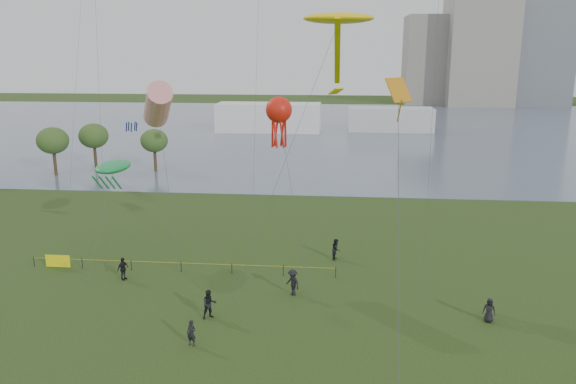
{
  "coord_description": "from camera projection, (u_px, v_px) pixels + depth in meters",
  "views": [
    {
      "loc": [
        3.2,
        -24.48,
        16.68
      ],
      "look_at": [
        0.0,
        10.0,
        8.0
      ],
      "focal_mm": 35.0,
      "sensor_mm": 36.0,
      "label": 1
    }
  ],
  "objects": [
    {
      "name": "spectator_c",
      "position": [
        123.0,
        269.0,
        42.07
      ],
      "size": [
        0.83,
        1.09,
        1.73
      ],
      "primitive_type": "imported",
      "rotation": [
        0.0,
        0.0,
        1.11
      ],
      "color": "black",
      "rests_on": "ground_plane"
    },
    {
      "name": "spectator_b",
      "position": [
        293.0,
        282.0,
        39.33
      ],
      "size": [
        1.38,
        1.37,
        1.92
      ],
      "primitive_type": "imported",
      "rotation": [
        0.0,
        0.0,
        -0.77
      ],
      "color": "black",
      "rests_on": "ground_plane"
    },
    {
      "name": "spectator_d",
      "position": [
        489.0,
        310.0,
        35.48
      ],
      "size": [
        0.9,
        0.74,
        1.59
      ],
      "primitive_type": "imported",
      "rotation": [
        0.0,
        0.0,
        -0.35
      ],
      "color": "black",
      "rests_on": "ground_plane"
    },
    {
      "name": "building_low",
      "position": [
        429.0,
        60.0,
        183.98
      ],
      "size": [
        16.0,
        18.0,
        28.0
      ],
      "primitive_type": "cube",
      "color": "gray",
      "rests_on": "ground_plane"
    },
    {
      "name": "kite_stingray",
      "position": [
        338.0,
        19.0,
        39.13
      ],
      "size": [
        9.43,
        10.04,
        19.35
      ],
      "rotation": [
        0.0,
        0.0,
        0.16
      ],
      "color": "#3F3F42"
    },
    {
      "name": "kite_delta",
      "position": [
        399.0,
        105.0,
        29.19
      ],
      "size": [
        1.55,
        11.79,
        15.36
      ],
      "rotation": [
        0.0,
        0.0,
        -0.07
      ],
      "color": "#3F3F42"
    },
    {
      "name": "spectator_a",
      "position": [
        209.0,
        304.0,
        35.94
      ],
      "size": [
        1.17,
        1.1,
        1.91
      ],
      "primitive_type": "imported",
      "rotation": [
        0.0,
        0.0,
        0.54
      ],
      "color": "black",
      "rests_on": "ground_plane"
    },
    {
      "name": "pavilion_right",
      "position": [
        390.0,
        119.0,
        120.78
      ],
      "size": [
        18.0,
        7.0,
        5.0
      ],
      "primitive_type": "cube",
      "color": "silver",
      "rests_on": "ground_plane"
    },
    {
      "name": "pavilion_left",
      "position": [
        269.0,
        117.0,
        120.09
      ],
      "size": [
        22.0,
        8.0,
        6.0
      ],
      "primitive_type": "cube",
      "color": "white",
      "rests_on": "ground_plane"
    },
    {
      "name": "lake",
      "position": [
        325.0,
        129.0,
        124.57
      ],
      "size": [
        400.0,
        120.0,
        0.08
      ],
      "primitive_type": "cube",
      "color": "slate",
      "rests_on": "ground_plane"
    },
    {
      "name": "kite_windsock",
      "position": [
        158.0,
        105.0,
        44.33
      ],
      "size": [
        4.61,
        6.24,
        14.58
      ],
      "rotation": [
        0.0,
        0.0,
        -0.32
      ],
      "color": "#3F3F42"
    },
    {
      "name": "building_mid",
      "position": [
        479.0,
        44.0,
        175.72
      ],
      "size": [
        20.0,
        20.0,
        38.0
      ],
      "primitive_type": "cube",
      "color": "gray",
      "rests_on": "ground_plane"
    },
    {
      "name": "kite_creature",
      "position": [
        113.0,
        167.0,
        47.38
      ],
      "size": [
        2.58,
        10.39,
        7.71
      ],
      "rotation": [
        0.0,
        0.0,
        0.25
      ],
      "color": "#3F3F42"
    },
    {
      "name": "spectator_g",
      "position": [
        336.0,
        249.0,
        46.22
      ],
      "size": [
        0.81,
        0.96,
        1.75
      ],
      "primitive_type": "imported",
      "rotation": [
        0.0,
        0.0,
        1.38
      ],
      "color": "black",
      "rests_on": "ground_plane"
    },
    {
      "name": "kite_octopus",
      "position": [
        279.0,
        111.0,
        42.98
      ],
      "size": [
        3.96,
        8.47,
        13.38
      ],
      "rotation": [
        0.0,
        0.0,
        -0.13
      ],
      "color": "#3F3F42"
    },
    {
      "name": "trees",
      "position": [
        46.0,
        138.0,
        78.0
      ],
      "size": [
        30.06,
        11.36,
        7.73
      ],
      "color": "#3A2C1A",
      "rests_on": "ground_plane"
    },
    {
      "name": "fence",
      "position": [
        105.0,
        263.0,
        44.13
      ],
      "size": [
        24.07,
        0.07,
        1.05
      ],
      "color": "black",
      "rests_on": "ground_plane"
    },
    {
      "name": "spectator_f",
      "position": [
        191.0,
        333.0,
        32.6
      ],
      "size": [
        0.66,
        0.52,
        1.58
      ],
      "primitive_type": "imported",
      "rotation": [
        0.0,
        0.0,
        -0.28
      ],
      "color": "black",
      "rests_on": "ground_plane"
    }
  ]
}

